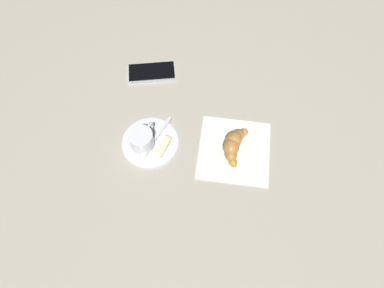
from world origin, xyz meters
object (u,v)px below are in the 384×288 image
teaspoon (151,143)px  sugar_packet (163,146)px  croissant (234,144)px  espresso_cup (142,139)px  cell_phone (152,72)px  napkin (234,150)px  saucer (150,142)px

teaspoon → sugar_packet: teaspoon is taller
teaspoon → croissant: croissant is taller
espresso_cup → cell_phone: bearing=-71.5°
napkin → saucer: bearing=14.9°
napkin → cell_phone: bearing=-27.3°
teaspoon → espresso_cup: bearing=15.8°
teaspoon → cell_phone: teaspoon is taller
teaspoon → croissant: size_ratio=1.11×
sugar_packet → croissant: croissant is taller
croissant → espresso_cup: bearing=18.6°
espresso_cup → croissant: (-0.21, -0.07, -0.01)m
cell_phone → teaspoon: bearing=113.5°
saucer → napkin: bearing=-165.1°
cell_phone → sugar_packet: bearing=120.8°
napkin → croissant: 0.02m
sugar_packet → croissant: size_ratio=0.49×
croissant → cell_phone: (0.28, -0.14, -0.02)m
sugar_packet → croissant: bearing=-65.6°
saucer → croissant: 0.21m
espresso_cup → sugar_packet: espresso_cup is taller
espresso_cup → cell_phone: espresso_cup is taller
saucer → teaspoon: 0.01m
teaspoon → napkin: size_ratio=0.75×
saucer → teaspoon: (-0.01, 0.01, 0.01)m
saucer → espresso_cup: size_ratio=1.77×
espresso_cup → croissant: espresso_cup is taller
espresso_cup → croissant: bearing=-161.4°
teaspoon → croissant: bearing=-161.1°
teaspoon → cell_phone: 0.23m
teaspoon → sugar_packet: (-0.03, -0.00, 0.00)m
croissant → cell_phone: size_ratio=0.78×
espresso_cup → sugar_packet: bearing=-170.1°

